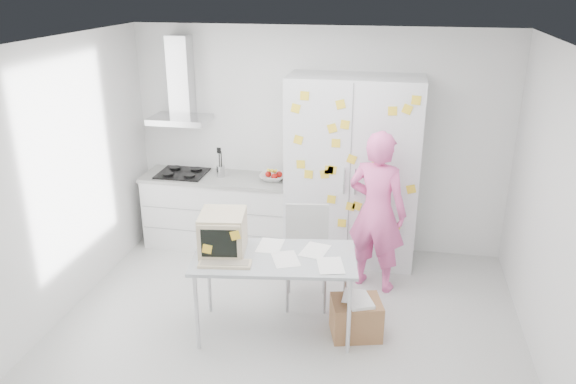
% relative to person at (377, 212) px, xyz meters
% --- Properties ---
extents(floor, '(4.50, 4.00, 0.02)m').
position_rel_person_xyz_m(floor, '(-0.77, -1.04, -0.89)').
color(floor, silver).
rests_on(floor, ground).
extents(walls, '(4.52, 4.01, 2.70)m').
position_rel_person_xyz_m(walls, '(-0.77, -0.32, 0.47)').
color(walls, white).
rests_on(walls, ground).
extents(ceiling, '(4.50, 4.00, 0.02)m').
position_rel_person_xyz_m(ceiling, '(-0.77, -1.04, 1.82)').
color(ceiling, white).
rests_on(ceiling, walls).
extents(counter_run, '(1.84, 0.63, 1.28)m').
position_rel_person_xyz_m(counter_run, '(-1.97, 0.66, -0.41)').
color(counter_run, white).
rests_on(counter_run, ground).
extents(range_hood, '(0.70, 0.48, 1.01)m').
position_rel_person_xyz_m(range_hood, '(-2.42, 0.79, 1.07)').
color(range_hood, silver).
rests_on(range_hood, walls).
extents(tall_cabinet, '(1.50, 0.68, 2.20)m').
position_rel_person_xyz_m(tall_cabinet, '(-0.32, 0.63, 0.22)').
color(tall_cabinet, silver).
rests_on(tall_cabinet, ground).
extents(person, '(0.75, 0.61, 1.77)m').
position_rel_person_xyz_m(person, '(0.00, 0.00, 0.00)').
color(person, pink).
rests_on(person, ground).
extents(desk, '(1.59, 0.96, 1.19)m').
position_rel_person_xyz_m(desk, '(-1.19, -1.05, 0.02)').
color(desk, '#B0B6BB').
rests_on(desk, ground).
extents(chair, '(0.53, 0.53, 1.03)m').
position_rel_person_xyz_m(chair, '(-0.68, -0.42, -0.30)').
color(chair, '#B0B0AE').
rests_on(chair, ground).
extents(cardboard_box, '(0.54, 0.47, 0.40)m').
position_rel_person_xyz_m(cardboard_box, '(-0.11, -0.96, -0.69)').
color(cardboard_box, '#A47247').
rests_on(cardboard_box, ground).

